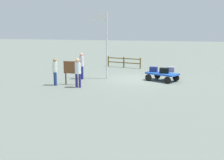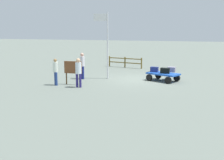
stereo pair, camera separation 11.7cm
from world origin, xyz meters
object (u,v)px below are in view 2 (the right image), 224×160
object	(u,v)px
suitcase_tan	(165,71)
flagpole	(106,39)
luggage_cart	(163,75)
signboard	(73,69)
worker_supervisor	(82,64)
worker_lead	(78,70)
worker_trailing	(56,70)
suitcase_grey	(154,69)
suitcase_navy	(172,69)

from	to	relation	value
suitcase_tan	flagpole	world-z (taller)	flagpole
luggage_cart	suitcase_tan	distance (m)	0.36
signboard	luggage_cart	bearing A→B (deg)	-150.69
suitcase_tan	worker_supervisor	world-z (taller)	worker_supervisor
luggage_cart	flagpole	xyz separation A→B (m)	(3.90, 0.25, 2.30)
worker_lead	signboard	size ratio (longest dim) A/B	1.18
worker_trailing	flagpole	bearing A→B (deg)	-125.08
worker_trailing	signboard	size ratio (longest dim) A/B	1.12
luggage_cart	flagpole	distance (m)	4.53
flagpole	signboard	size ratio (longest dim) A/B	3.10
flagpole	suitcase_grey	bearing A→B (deg)	-171.13
luggage_cart	signboard	distance (m)	5.93
worker_lead	worker_trailing	distance (m)	1.62
worker_trailing	worker_lead	bearing A→B (deg)	174.05
suitcase_grey	worker_trailing	world-z (taller)	worker_trailing
suitcase_grey	suitcase_navy	bearing A→B (deg)	-161.18
worker_trailing	signboard	distance (m)	1.06
luggage_cart	worker_trailing	distance (m)	6.99
suitcase_grey	signboard	distance (m)	5.54
worker_trailing	flagpole	size ratio (longest dim) A/B	0.36
worker_lead	worker_trailing	xyz separation A→B (m)	(1.61, -0.17, -0.09)
worker_lead	worker_supervisor	bearing A→B (deg)	-70.86
flagpole	signboard	distance (m)	3.40
worker_supervisor	flagpole	distance (m)	2.33
suitcase_grey	signboard	size ratio (longest dim) A/B	0.37
worker_lead	flagpole	world-z (taller)	flagpole
suitcase_navy	worker_lead	distance (m)	6.52
suitcase_navy	worker_supervisor	distance (m)	6.12
suitcase_navy	worker_trailing	size ratio (longest dim) A/B	0.33
worker_trailing	worker_supervisor	bearing A→B (deg)	-106.23
suitcase_grey	suitcase_tan	size ratio (longest dim) A/B	0.90
suitcase_tan	worker_lead	bearing A→B (deg)	36.55
suitcase_navy	flagpole	world-z (taller)	flagpole
luggage_cart	signboard	world-z (taller)	signboard
flagpole	suitcase_navy	bearing A→B (deg)	-168.53
suitcase_tan	worker_lead	size ratio (longest dim) A/B	0.34
luggage_cart	signboard	bearing A→B (deg)	29.31
suitcase_navy	suitcase_grey	bearing A→B (deg)	18.82
suitcase_navy	flagpole	xyz separation A→B (m)	(4.41, 0.89, 2.00)
suitcase_grey	suitcase_tan	bearing A→B (deg)	154.40
suitcase_grey	suitcase_tan	world-z (taller)	suitcase_tan
worker_trailing	luggage_cart	bearing A→B (deg)	-151.02
suitcase_tan	worker_trailing	distance (m)	7.06
worker_lead	signboard	xyz separation A→B (m)	(0.67, -0.65, -0.05)
suitcase_grey	flagpole	distance (m)	3.88
suitcase_tan	worker_lead	distance (m)	5.78
luggage_cart	worker_supervisor	world-z (taller)	worker_supervisor
worker_lead	worker_supervisor	xyz separation A→B (m)	(0.90, -2.60, 0.03)
worker_supervisor	worker_lead	bearing A→B (deg)	109.14
worker_supervisor	flagpole	world-z (taller)	flagpole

